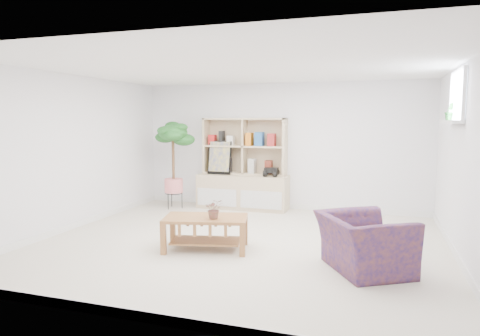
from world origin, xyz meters
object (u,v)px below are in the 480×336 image
(storage_unit, at_px, (243,164))
(armchair, at_px, (364,239))
(coffee_table, at_px, (206,233))
(floor_tree, at_px, (173,165))

(storage_unit, relative_size, armchair, 1.78)
(coffee_table, relative_size, armchair, 1.10)
(storage_unit, bearing_deg, floor_tree, -163.00)
(storage_unit, xyz_separation_m, armchair, (2.34, -2.85, -0.51))
(floor_tree, bearing_deg, armchair, -34.22)
(storage_unit, height_order, armchair, storage_unit)
(armchair, bearing_deg, floor_tree, 25.32)
(coffee_table, bearing_deg, floor_tree, 111.75)
(storage_unit, relative_size, floor_tree, 1.04)
(coffee_table, height_order, floor_tree, floor_tree)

